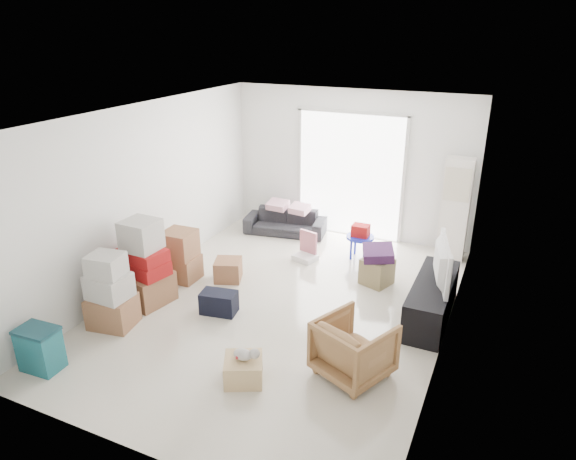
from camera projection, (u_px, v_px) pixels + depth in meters
The scene contains 21 objects.
room_shell at pixel (280, 217), 6.83m from camera, with size 4.98×6.48×3.18m.
sliding_door at pixel (350, 170), 9.38m from camera, with size 2.10×0.04×2.33m.
ac_tower at pixel (455, 210), 8.49m from camera, with size 0.45×0.30×1.75m, color silver.
tv_console at pixel (432, 300), 6.94m from camera, with size 0.49×1.62×0.54m, color black.
television at pixel (434, 277), 6.81m from camera, with size 1.02×0.59×0.13m, color black.
sofa at pixel (285, 218), 9.75m from camera, with size 1.52×0.44×0.60m, color #2B2C31.
pillow_left at pixel (278, 199), 9.71m from camera, with size 0.38×0.30×0.12m, color #E4A6B9.
pillow_right at pixel (300, 203), 9.51m from camera, with size 0.34×0.27×0.12m, color #E4A6B9.
armchair at pixel (354, 346), 5.76m from camera, with size 0.74×0.70×0.76m, color #9C6F45.
storage_bins at pixel (40, 349), 5.89m from camera, with size 0.48×0.35×0.54m.
box_stack_a at pixel (110, 294), 6.68m from camera, with size 0.63×0.56×1.03m.
box_stack_b at pixel (145, 267), 7.25m from camera, with size 0.75×0.72×1.25m.
box_stack_c at pixel (180, 256), 7.96m from camera, with size 0.54×0.48×0.80m.
loose_box at pixel (228, 270), 8.01m from camera, with size 0.40×0.40×0.33m, color #8D5F40.
duffel_bag at pixel (219, 302), 7.09m from camera, with size 0.49×0.29×0.31m, color black.
ottoman at pixel (377, 271), 7.88m from camera, with size 0.41×0.41×0.41m, color #9E8F5C.
blanket at pixel (378, 255), 7.77m from camera, with size 0.45×0.45×0.14m, color #3D1C48.
kids_table at pixel (360, 235), 8.66m from camera, with size 0.47×0.47×0.60m.
toy_walker at pixel (306, 252), 8.72m from camera, with size 0.43×0.40×0.48m.
wood_crate at pixel (243, 369), 5.75m from camera, with size 0.42×0.42×0.28m, color #D1B678.
plush_bunny at pixel (246, 354), 5.66m from camera, with size 0.30×0.18×0.15m.
Camera 1 is at (2.75, -5.77, 3.74)m, focal length 32.00 mm.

